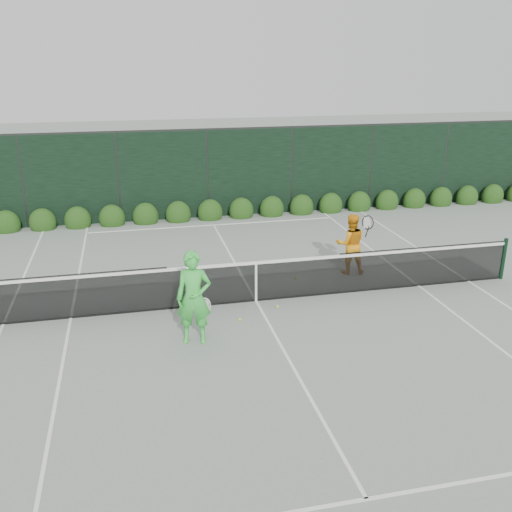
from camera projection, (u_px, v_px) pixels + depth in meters
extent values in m
plane|color=gray|center=(256.00, 301.00, 13.19)|extent=(80.00, 80.00, 0.00)
cylinder|color=#10311A|center=(503.00, 259.00, 14.35)|extent=(0.10, 0.10, 1.07)
cube|color=black|center=(64.00, 297.00, 12.14)|extent=(4.40, 0.01, 1.02)
cube|color=black|center=(256.00, 282.00, 13.03)|extent=(4.00, 0.01, 0.96)
cube|color=black|center=(424.00, 266.00, 13.90)|extent=(4.40, 0.01, 1.02)
cube|color=white|center=(256.00, 263.00, 12.88)|extent=(12.80, 0.03, 0.07)
cube|color=black|center=(256.00, 300.00, 13.18)|extent=(12.80, 0.02, 0.04)
cube|color=white|center=(256.00, 283.00, 13.04)|extent=(0.05, 0.03, 0.91)
imported|color=green|center=(194.00, 298.00, 11.04)|extent=(0.76, 0.57, 1.88)
torus|color=silver|center=(204.00, 307.00, 11.26)|extent=(0.30, 0.09, 0.30)
cylinder|color=black|center=(204.00, 318.00, 11.34)|extent=(0.10, 0.03, 0.30)
imported|color=orange|center=(350.00, 244.00, 14.67)|extent=(0.86, 0.72, 1.58)
torus|color=black|center=(368.00, 223.00, 14.36)|extent=(0.26, 0.20, 0.30)
cylinder|color=black|center=(367.00, 232.00, 14.44)|extent=(0.10, 0.03, 0.30)
cube|color=white|center=(3.00, 324.00, 12.04)|extent=(0.06, 23.77, 0.01)
cube|color=white|center=(468.00, 281.00, 14.34)|extent=(0.06, 23.77, 0.01)
cube|color=white|center=(71.00, 318.00, 12.33)|extent=(0.06, 23.77, 0.01)
cube|color=white|center=(418.00, 286.00, 14.05)|extent=(0.06, 23.77, 0.01)
cube|color=white|center=(194.00, 189.00, 24.11)|extent=(11.03, 0.06, 0.01)
cube|color=white|center=(214.00, 225.00, 19.07)|extent=(8.23, 0.06, 0.01)
cube|color=white|center=(366.00, 499.00, 7.31)|extent=(8.23, 0.06, 0.01)
cube|color=white|center=(256.00, 301.00, 13.19)|extent=(0.06, 12.80, 0.01)
cube|color=black|center=(208.00, 174.00, 19.59)|extent=(32.00, 0.06, 3.00)
cube|color=#262826|center=(206.00, 129.00, 19.07)|extent=(32.00, 0.06, 0.06)
cylinder|color=#262826|center=(23.00, 183.00, 18.33)|extent=(0.08, 0.08, 3.00)
cylinder|color=#262826|center=(118.00, 178.00, 18.96)|extent=(0.08, 0.08, 3.00)
cylinder|color=#262826|center=(208.00, 174.00, 19.59)|extent=(0.08, 0.08, 3.00)
cylinder|color=#262826|center=(292.00, 171.00, 20.21)|extent=(0.08, 0.08, 3.00)
cylinder|color=#262826|center=(370.00, 167.00, 20.84)|extent=(0.08, 0.08, 3.00)
cylinder|color=#262826|center=(444.00, 164.00, 21.47)|extent=(0.08, 0.08, 3.00)
ellipsoid|color=#15340E|center=(7.00, 224.00, 18.31)|extent=(0.86, 0.65, 0.94)
ellipsoid|color=#15340E|center=(43.00, 222.00, 18.54)|extent=(0.86, 0.65, 0.94)
ellipsoid|color=#15340E|center=(78.00, 220.00, 18.77)|extent=(0.86, 0.65, 0.94)
ellipsoid|color=#15340E|center=(112.00, 218.00, 19.00)|extent=(0.86, 0.65, 0.94)
ellipsoid|color=#15340E|center=(146.00, 216.00, 19.23)|extent=(0.86, 0.65, 0.94)
ellipsoid|color=#15340E|center=(178.00, 214.00, 19.46)|extent=(0.86, 0.65, 0.94)
ellipsoid|color=#15340E|center=(210.00, 213.00, 19.69)|extent=(0.86, 0.65, 0.94)
ellipsoid|color=#15340E|center=(241.00, 211.00, 19.92)|extent=(0.86, 0.65, 0.94)
ellipsoid|color=#15340E|center=(272.00, 209.00, 20.15)|extent=(0.86, 0.65, 0.94)
ellipsoid|color=#15340E|center=(302.00, 207.00, 20.38)|extent=(0.86, 0.65, 0.94)
ellipsoid|color=#15340E|center=(331.00, 206.00, 20.61)|extent=(0.86, 0.65, 0.94)
ellipsoid|color=#15340E|center=(359.00, 204.00, 20.84)|extent=(0.86, 0.65, 0.94)
ellipsoid|color=#15340E|center=(387.00, 202.00, 21.07)|extent=(0.86, 0.65, 0.94)
ellipsoid|color=#15340E|center=(414.00, 201.00, 21.30)|extent=(0.86, 0.65, 0.94)
ellipsoid|color=#15340E|center=(441.00, 199.00, 21.53)|extent=(0.86, 0.65, 0.94)
ellipsoid|color=#15340E|center=(467.00, 198.00, 21.76)|extent=(0.86, 0.65, 0.94)
ellipsoid|color=#15340E|center=(493.00, 196.00, 21.99)|extent=(0.86, 0.65, 0.94)
sphere|color=#C2E733|center=(296.00, 278.00, 14.46)|extent=(0.07, 0.07, 0.07)
sphere|color=#C2E733|center=(240.00, 319.00, 12.20)|extent=(0.07, 0.07, 0.07)
sphere|color=#C2E733|center=(277.00, 307.00, 12.81)|extent=(0.07, 0.07, 0.07)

